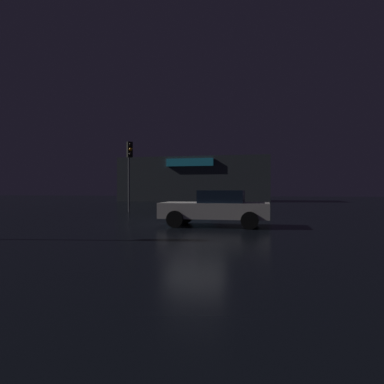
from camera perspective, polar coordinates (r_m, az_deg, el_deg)
ground_plane at (r=14.64m, az=0.48°, el=-5.13°), size 120.00×120.00×0.00m
store_building at (r=43.48m, az=0.71°, el=2.04°), size 18.15×7.44×5.30m
traffic_signal_opposite at (r=22.17m, az=-10.23°, el=5.47°), size 0.42×0.43×4.40m
car_near at (r=13.42m, az=4.01°, el=-2.60°), size 4.16×1.97×1.38m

